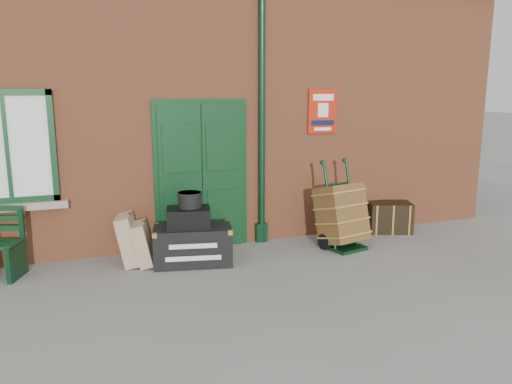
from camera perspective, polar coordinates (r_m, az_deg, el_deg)
name	(u,v)px	position (r m, az deg, el deg)	size (l,w,h in m)	color
ground	(252,278)	(6.56, -0.46, -9.75)	(80.00, 80.00, 0.00)	gray
station_building	(191,102)	(9.48, -7.47, 10.16)	(10.30, 4.30, 4.36)	#AD5C38
houdini_trunk	(193,245)	(7.05, -7.23, -6.01)	(1.07, 0.59, 0.53)	black
strongbox	(189,217)	(6.93, -7.71, -2.90)	(0.59, 0.43, 0.27)	black
hatbox	(190,200)	(6.91, -7.58, -0.90)	(0.32, 0.32, 0.21)	black
suitcase_back	(129,239)	(7.15, -14.32, -5.28)	(0.20, 0.49, 0.69)	tan
suitcase_front	(143,244)	(7.08, -12.77, -5.78)	(0.18, 0.44, 0.59)	tan
porter_trolley	(342,215)	(7.74, 9.75, -2.61)	(0.78, 0.82, 1.32)	black
dark_trunk	(389,217)	(8.83, 15.01, -2.78)	(0.70, 0.46, 0.51)	black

